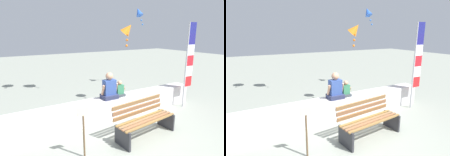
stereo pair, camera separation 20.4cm
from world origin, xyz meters
TOP-DOWN VIEW (x-y plane):
  - ground_plane at (0.00, 0.00)m, footprint 40.00×40.00m
  - seawall_ledge at (0.00, 1.35)m, footprint 6.38×0.48m
  - park_bench at (0.23, 0.04)m, footprint 1.72×0.78m
  - person_adult at (-0.04, 1.31)m, footprint 0.51×0.38m
  - person_child at (0.32, 1.31)m, footprint 0.33×0.24m
  - flag_banner at (2.79, 0.83)m, footprint 0.37×0.05m
  - kite_orange at (1.13, 2.09)m, footprint 0.63×0.61m
  - kite_blue at (2.94, 3.80)m, footprint 0.53×0.49m
  - sign_post at (-1.42, -0.03)m, footprint 0.24×0.05m

SIDE VIEW (x-z plane):
  - ground_plane at x=0.00m, z-range 0.00..0.00m
  - seawall_ledge at x=0.00m, z-range 0.00..0.65m
  - park_bench at x=0.23m, z-range -0.02..0.86m
  - sign_post at x=-1.42m, z-range 0.11..1.24m
  - person_child at x=0.32m, z-range 0.60..1.10m
  - person_adult at x=-0.04m, z-range 0.57..1.35m
  - flag_banner at x=2.79m, z-range 0.22..3.12m
  - kite_orange at x=1.13m, z-range 2.25..3.09m
  - kite_blue at x=2.94m, z-range 3.05..3.86m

